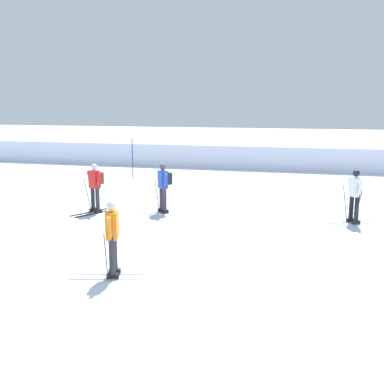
{
  "coord_description": "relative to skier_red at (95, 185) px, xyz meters",
  "views": [
    {
      "loc": [
        2.78,
        -10.03,
        3.75
      ],
      "look_at": [
        -0.78,
        4.17,
        0.9
      ],
      "focal_mm": 42.88,
      "sensor_mm": 36.0,
      "label": 1
    }
  ],
  "objects": [
    {
      "name": "far_snow_ridge",
      "position": [
        4.26,
        16.15,
        -0.29
      ],
      "size": [
        80.0,
        9.18,
        1.34
      ],
      "primitive_type": "cube",
      "color": "silver",
      "rests_on": "ground"
    },
    {
      "name": "skier_orange",
      "position": [
        3.04,
        -5.46,
        -0.04
      ],
      "size": [
        1.64,
        0.97,
        1.71
      ],
      "color": "silver",
      "rests_on": "ground"
    },
    {
      "name": "skier_red",
      "position": [
        0.0,
        0.0,
        0.0
      ],
      "size": [
        1.09,
        1.58,
        1.71
      ],
      "color": "black",
      "rests_on": "ground"
    },
    {
      "name": "skier_blue",
      "position": [
        2.3,
        0.52,
        -0.0
      ],
      "size": [
        1.47,
        1.3,
        1.71
      ],
      "color": "silver",
      "rests_on": "ground"
    },
    {
      "name": "trail_marker_pole",
      "position": [
        -1.4,
        7.08,
        0.07
      ],
      "size": [
        0.05,
        0.05,
        2.04
      ],
      "primitive_type": "cylinder",
      "color": "#1E56AD",
      "rests_on": "ground"
    },
    {
      "name": "skier_white",
      "position": [
        8.56,
        0.61,
        -0.04
      ],
      "size": [
        1.58,
        1.11,
        1.71
      ],
      "color": "silver",
      "rests_on": "ground"
    },
    {
      "name": "ground_plane",
      "position": [
        4.26,
        -4.25,
        -0.96
      ],
      "size": [
        120.0,
        120.0,
        0.0
      ],
      "primitive_type": "plane",
      "color": "silver"
    }
  ]
}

